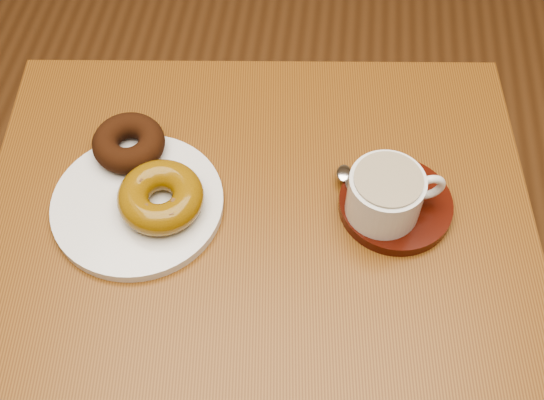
# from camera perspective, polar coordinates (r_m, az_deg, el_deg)

# --- Properties ---
(cafe_table) EXTENTS (0.80, 0.64, 0.71)m
(cafe_table) POSITION_cam_1_polar(r_m,az_deg,el_deg) (1.03, -1.11, -4.08)
(cafe_table) COLOR brown
(cafe_table) RESTS_ON ground
(donut_plate) EXTENTS (0.24, 0.24, 0.01)m
(donut_plate) POSITION_cam_1_polar(r_m,az_deg,el_deg) (0.95, -11.16, -0.31)
(donut_plate) COLOR silver
(donut_plate) RESTS_ON cafe_table
(donut_cinnamon) EXTENTS (0.13, 0.13, 0.04)m
(donut_cinnamon) POSITION_cam_1_polar(r_m,az_deg,el_deg) (0.98, -11.90, 4.70)
(donut_cinnamon) COLOR black
(donut_cinnamon) RESTS_ON donut_plate
(donut_caramel) EXTENTS (0.15, 0.15, 0.04)m
(donut_caramel) POSITION_cam_1_polar(r_m,az_deg,el_deg) (0.91, -9.30, 0.24)
(donut_caramel) COLOR #7C560D
(donut_caramel) RESTS_ON donut_plate
(saucer) EXTENTS (0.16, 0.16, 0.02)m
(saucer) POSITION_cam_1_polar(r_m,az_deg,el_deg) (0.94, 10.28, -0.39)
(saucer) COLOR #380E07
(saucer) RESTS_ON cafe_table
(coffee_cup) EXTENTS (0.13, 0.10, 0.07)m
(coffee_cup) POSITION_cam_1_polar(r_m,az_deg,el_deg) (0.90, 9.56, 0.48)
(coffee_cup) COLOR silver
(coffee_cup) RESTS_ON saucer
(teaspoon) EXTENTS (0.04, 0.09, 0.01)m
(teaspoon) POSITION_cam_1_polar(r_m,az_deg,el_deg) (0.94, 6.19, 1.81)
(teaspoon) COLOR silver
(teaspoon) RESTS_ON saucer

